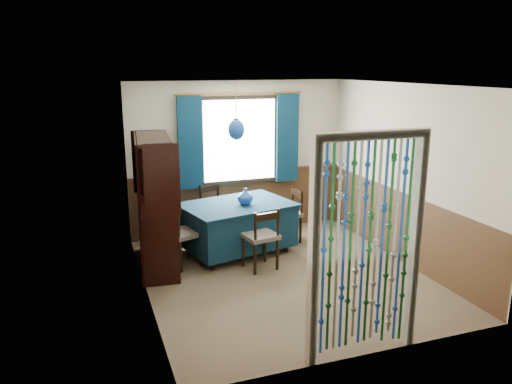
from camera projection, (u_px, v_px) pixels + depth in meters
name	position (u px, v px, depth m)	size (l,w,h in m)	color
floor	(284.00, 275.00, 6.68)	(4.00, 4.00, 0.00)	brown
ceiling	(287.00, 85.00, 6.06)	(4.00, 4.00, 0.00)	silver
wall_back	(239.00, 158.00, 8.19)	(3.60, 3.60, 0.00)	#C0B69D
wall_front	(371.00, 233.00, 4.54)	(3.60, 3.60, 0.00)	#C0B69D
wall_left	(143.00, 197.00, 5.79)	(4.00, 4.00, 0.00)	#C0B69D
wall_right	(405.00, 175.00, 6.95)	(4.00, 4.00, 0.00)	#C0B69D
wainscot_back	(239.00, 202.00, 8.37)	(3.60, 3.60, 0.00)	#4B321C
wainscot_front	(365.00, 307.00, 4.74)	(3.60, 3.60, 0.00)	#4B321C
wainscot_left	(147.00, 257.00, 5.98)	(4.00, 4.00, 0.00)	#4B321C
wainscot_right	(400.00, 226.00, 7.13)	(4.00, 4.00, 0.00)	#4B321C
window	(239.00, 140.00, 8.07)	(1.32, 0.12, 1.42)	black
doorway	(366.00, 251.00, 4.64)	(1.16, 0.12, 2.18)	silver
dining_table	(237.00, 224.00, 7.41)	(1.78, 1.42, 0.76)	#0B273B
chair_near	(261.00, 237.00, 6.79)	(0.50, 0.48, 0.87)	black
chair_far	(216.00, 210.00, 8.03)	(0.57, 0.56, 0.88)	black
chair_left	(182.00, 234.00, 6.88)	(0.54, 0.55, 0.89)	black
chair_right	(289.00, 213.00, 7.89)	(0.41, 0.43, 0.85)	black
sideboard	(156.00, 223.00, 6.86)	(0.62, 1.43, 1.82)	black
pendant_lamp	(236.00, 129.00, 7.06)	(0.24, 0.24, 0.80)	olive
vase_table	(245.00, 197.00, 7.27)	(0.21, 0.21, 0.22)	navy
bowl_shelf	(161.00, 180.00, 6.53)	(0.23, 0.23, 0.06)	beige
vase_sideboard	(157.00, 192.00, 6.99)	(0.18, 0.18, 0.18)	beige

